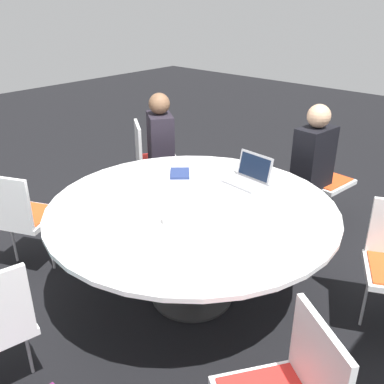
{
  "coord_description": "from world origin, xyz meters",
  "views": [
    {
      "loc": [
        1.92,
        1.72,
        2.05
      ],
      "look_at": [
        0.0,
        0.0,
        0.86
      ],
      "focal_mm": 40.0,
      "sensor_mm": 36.0,
      "label": 1
    }
  ],
  "objects_px": {
    "coffee_cup": "(169,218)",
    "person_0": "(315,162)",
    "spiral_notebook": "(180,173)",
    "chair_0": "(319,172)",
    "person_1": "(162,145)",
    "chair_1": "(151,156)",
    "chair_2": "(20,212)",
    "laptop": "(249,176)"
  },
  "relations": [
    {
      "from": "coffee_cup",
      "to": "person_0",
      "type": "bearing_deg",
      "value": 176.31
    },
    {
      "from": "person_0",
      "to": "spiral_notebook",
      "type": "distance_m",
      "value": 1.24
    },
    {
      "from": "spiral_notebook",
      "to": "chair_0",
      "type": "bearing_deg",
      "value": 157.29
    },
    {
      "from": "spiral_notebook",
      "to": "person_1",
      "type": "bearing_deg",
      "value": -125.15
    },
    {
      "from": "chair_1",
      "to": "chair_2",
      "type": "bearing_deg",
      "value": -47.75
    },
    {
      "from": "chair_1",
      "to": "chair_2",
      "type": "relative_size",
      "value": 1.0
    },
    {
      "from": "chair_2",
      "to": "chair_0",
      "type": "bearing_deg",
      "value": 35.2
    },
    {
      "from": "chair_1",
      "to": "laptop",
      "type": "xyz_separation_m",
      "value": [
        0.34,
        1.46,
        0.29
      ]
    },
    {
      "from": "spiral_notebook",
      "to": "laptop",
      "type": "bearing_deg",
      "value": 115.0
    },
    {
      "from": "chair_2",
      "to": "spiral_notebook",
      "type": "relative_size",
      "value": 3.4
    },
    {
      "from": "chair_2",
      "to": "person_1",
      "type": "distance_m",
      "value": 1.49
    },
    {
      "from": "chair_0",
      "to": "chair_1",
      "type": "xyz_separation_m",
      "value": [
        0.75,
        -1.51,
        0.0
      ]
    },
    {
      "from": "person_0",
      "to": "spiral_notebook",
      "type": "relative_size",
      "value": 4.77
    },
    {
      "from": "laptop",
      "to": "coffee_cup",
      "type": "distance_m",
      "value": 0.85
    },
    {
      "from": "person_0",
      "to": "coffee_cup",
      "type": "relative_size",
      "value": 14.16
    },
    {
      "from": "chair_1",
      "to": "chair_2",
      "type": "xyz_separation_m",
      "value": [
        1.55,
        0.18,
        0.0
      ]
    },
    {
      "from": "chair_1",
      "to": "person_0",
      "type": "relative_size",
      "value": 0.71
    },
    {
      "from": "chair_0",
      "to": "person_0",
      "type": "bearing_deg",
      "value": 19.08
    },
    {
      "from": "chair_2",
      "to": "spiral_notebook",
      "type": "distance_m",
      "value": 1.27
    },
    {
      "from": "coffee_cup",
      "to": "laptop",
      "type": "bearing_deg",
      "value": -179.96
    },
    {
      "from": "chair_2",
      "to": "coffee_cup",
      "type": "height_order",
      "value": "chair_2"
    },
    {
      "from": "person_1",
      "to": "coffee_cup",
      "type": "relative_size",
      "value": 14.16
    },
    {
      "from": "chair_2",
      "to": "coffee_cup",
      "type": "relative_size",
      "value": 10.1
    },
    {
      "from": "chair_2",
      "to": "laptop",
      "type": "xyz_separation_m",
      "value": [
        -1.21,
        1.28,
        0.29
      ]
    },
    {
      "from": "coffee_cup",
      "to": "spiral_notebook",
      "type": "bearing_deg",
      "value": -141.13
    },
    {
      "from": "coffee_cup",
      "to": "chair_0",
      "type": "bearing_deg",
      "value": 178.41
    },
    {
      "from": "chair_0",
      "to": "laptop",
      "type": "relative_size",
      "value": 2.63
    },
    {
      "from": "chair_0",
      "to": "coffee_cup",
      "type": "xyz_separation_m",
      "value": [
        1.95,
        -0.05,
        0.27
      ]
    },
    {
      "from": "chair_2",
      "to": "person_0",
      "type": "bearing_deg",
      "value": 31.21
    },
    {
      "from": "person_0",
      "to": "spiral_notebook",
      "type": "height_order",
      "value": "person_0"
    },
    {
      "from": "chair_1",
      "to": "person_0",
      "type": "xyz_separation_m",
      "value": [
        -0.5,
        1.57,
        0.19
      ]
    },
    {
      "from": "person_1",
      "to": "laptop",
      "type": "height_order",
      "value": "person_1"
    },
    {
      "from": "chair_1",
      "to": "spiral_notebook",
      "type": "relative_size",
      "value": 3.4
    },
    {
      "from": "chair_0",
      "to": "person_1",
      "type": "bearing_deg",
      "value": -50.74
    },
    {
      "from": "coffee_cup",
      "to": "person_1",
      "type": "bearing_deg",
      "value": -132.76
    },
    {
      "from": "spiral_notebook",
      "to": "coffee_cup",
      "type": "height_order",
      "value": "coffee_cup"
    },
    {
      "from": "chair_2",
      "to": "person_0",
      "type": "distance_m",
      "value": 2.49
    },
    {
      "from": "chair_0",
      "to": "coffee_cup",
      "type": "height_order",
      "value": "chair_0"
    },
    {
      "from": "chair_1",
      "to": "coffee_cup",
      "type": "bearing_deg",
      "value": -3.72
    },
    {
      "from": "spiral_notebook",
      "to": "chair_2",
      "type": "bearing_deg",
      "value": -38.72
    },
    {
      "from": "chair_0",
      "to": "chair_1",
      "type": "bearing_deg",
      "value": -57.3
    },
    {
      "from": "chair_2",
      "to": "person_0",
      "type": "height_order",
      "value": "person_0"
    }
  ]
}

